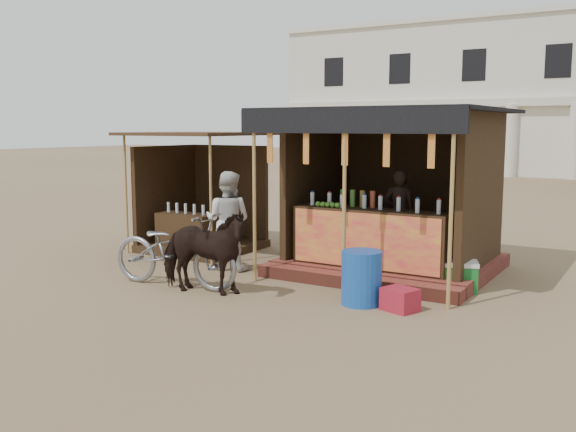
% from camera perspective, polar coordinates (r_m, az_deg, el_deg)
% --- Properties ---
extents(ground, '(120.00, 120.00, 0.00)m').
position_cam_1_polar(ground, '(8.96, -5.36, -8.20)').
color(ground, '#846B4C').
rests_on(ground, ground).
extents(main_stall, '(3.60, 3.61, 2.78)m').
position_cam_1_polar(main_stall, '(11.16, 9.10, 0.30)').
color(main_stall, brown).
rests_on(main_stall, ground).
extents(secondary_stall, '(2.40, 2.40, 2.38)m').
position_cam_1_polar(secondary_stall, '(13.21, -8.11, 0.75)').
color(secondary_stall, '#352413').
rests_on(secondary_stall, ground).
extents(cow, '(1.62, 0.97, 1.28)m').
position_cam_1_polar(cow, '(9.63, -7.58, -3.17)').
color(cow, black).
rests_on(cow, ground).
extents(motorbike, '(2.29, 1.01, 1.17)m').
position_cam_1_polar(motorbike, '(10.15, -10.05, -2.99)').
color(motorbike, gray).
rests_on(motorbike, ground).
extents(bystander, '(0.97, 0.83, 1.73)m').
position_cam_1_polar(bystander, '(11.21, -5.37, -0.42)').
color(bystander, silver).
rests_on(bystander, ground).
extents(blue_barrel, '(0.63, 0.63, 0.77)m').
position_cam_1_polar(blue_barrel, '(9.10, 6.55, -5.47)').
color(blue_barrel, '#164BA9').
rests_on(blue_barrel, ground).
extents(red_crate, '(0.53, 0.48, 0.31)m').
position_cam_1_polar(red_crate, '(8.92, 9.93, -7.32)').
color(red_crate, maroon).
rests_on(red_crate, ground).
extents(cooler, '(0.75, 0.63, 0.46)m').
position_cam_1_polar(cooler, '(10.15, 14.70, -5.16)').
color(cooler, '#19722A').
rests_on(cooler, ground).
extents(background_building, '(26.00, 7.45, 8.18)m').
position_cam_1_polar(background_building, '(37.57, 20.48, 9.71)').
color(background_building, silver).
rests_on(background_building, ground).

